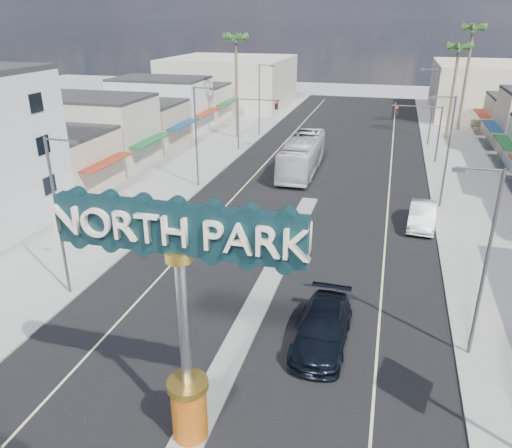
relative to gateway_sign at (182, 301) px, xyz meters
The scene contains 23 objects.
ground 28.64m from the gateway_sign, 90.00° to the left, with size 160.00×160.00×0.00m, color gray.
road 28.64m from the gateway_sign, 90.00° to the left, with size 20.00×120.00×0.01m, color black.
median_island 13.37m from the gateway_sign, 90.00° to the left, with size 1.30×30.00×0.16m, color gray.
sidewalk_left 31.87m from the gateway_sign, 116.55° to the left, with size 8.00×120.00×0.12m, color gray.
sidewalk_right 31.87m from the gateway_sign, 63.45° to the left, with size 8.00×120.00×0.12m, color gray.
storefront_row_left 47.62m from the gateway_sign, 120.33° to the left, with size 12.00×42.00×6.00m, color beige.
backdrop_far_left 76.29m from the gateway_sign, 106.77° to the left, with size 20.00×20.00×8.00m, color #B7B29E.
backdrop_far_right 76.29m from the gateway_sign, 73.23° to the left, with size 20.00×20.00×8.00m, color beige.
gateway_sign is the anchor object (origin of this frame).
traffic_signal_left 43.04m from the gateway_sign, 102.33° to the left, with size 5.09×0.45×6.00m.
traffic_signal_right 43.04m from the gateway_sign, 77.67° to the left, with size 5.09×0.45×6.00m.
streetlight_l_near 13.19m from the gateway_sign, 142.45° to the left, with size 2.03×0.22×9.00m.
streetlight_l_mid 29.91m from the gateway_sign, 110.42° to the left, with size 2.03×0.22×9.00m.
streetlight_l_far 51.10m from the gateway_sign, 101.78° to the left, with size 2.03×0.22×9.00m.
streetlight_r_near 13.19m from the gateway_sign, 37.55° to the left, with size 2.03×0.22×9.00m.
streetlight_r_mid 29.91m from the gateway_sign, 69.58° to the left, with size 2.03×0.22×9.00m.
streetlight_r_far 51.10m from the gateway_sign, 78.22° to the left, with size 2.03×0.22×9.00m.
palm_left_far 50.06m from the gateway_sign, 105.15° to the left, with size 2.60×2.60×13.10m.
palm_right_mid 55.76m from the gateway_sign, 76.47° to the left, with size 2.60×2.60×12.10m.
palm_right_far 62.20m from the gateway_sign, 75.97° to the left, with size 2.60×2.60×14.10m.
suv_right 9.53m from the gateway_sign, 61.28° to the left, with size 2.42×5.96×1.73m, color black.
car_parked_right 25.69m from the gateway_sign, 69.06° to the left, with size 1.88×5.38×1.77m, color silver.
city_bus 35.47m from the gateway_sign, 93.59° to the left, with size 2.94×12.56×3.50m, color silver.
Camera 1 is at (6.05, -11.01, 14.58)m, focal length 35.00 mm.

